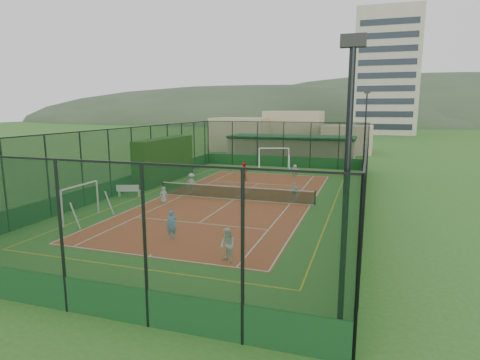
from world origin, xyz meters
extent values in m
plane|color=#346522|center=(0.00, 0.00, 0.00)|extent=(300.00, 300.00, 0.00)
cube|color=#C14E2B|center=(0.00, 0.00, 0.01)|extent=(11.17, 23.97, 0.01)
cube|color=beige|center=(12.00, 82.00, 15.00)|extent=(15.00, 12.00, 30.00)
cube|color=black|center=(-8.30, 5.12, 1.94)|extent=(1.33, 8.88, 3.88)
imported|color=silver|center=(-4.31, -2.57, 0.59)|extent=(0.67, 0.56, 1.16)
imported|color=#4EA3DF|center=(-0.19, -9.30, 0.73)|extent=(0.62, 0.55, 1.44)
imported|color=white|center=(3.55, -11.41, 0.76)|extent=(0.92, 0.88, 1.50)
imported|color=silver|center=(-3.98, 1.33, 0.76)|extent=(0.99, 0.58, 1.51)
imported|color=white|center=(4.14, 1.20, 0.64)|extent=(0.76, 0.38, 1.26)
imported|color=silver|center=(2.45, 10.80, 0.61)|extent=(1.17, 0.76, 1.20)
imported|color=red|center=(-1.66, 7.63, 0.84)|extent=(0.94, 0.81, 1.66)
sphere|color=#CCE033|center=(-2.02, 0.55, 0.04)|extent=(0.07, 0.07, 0.07)
sphere|color=#CCE033|center=(-3.45, 1.13, 0.04)|extent=(0.07, 0.07, 0.07)
sphere|color=#CCE033|center=(1.00, 1.34, 0.04)|extent=(0.07, 0.07, 0.07)
sphere|color=#CCE033|center=(-2.01, 1.07, 0.04)|extent=(0.07, 0.07, 0.07)
sphere|color=#CCE033|center=(-1.67, 1.52, 0.04)|extent=(0.07, 0.07, 0.07)
sphere|color=#CCE033|center=(2.79, 1.72, 0.04)|extent=(0.07, 0.07, 0.07)
sphere|color=#CCE033|center=(1.11, 0.81, 0.04)|extent=(0.07, 0.07, 0.07)
camera|label=1|loc=(9.09, -26.78, 6.55)|focal=30.00mm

